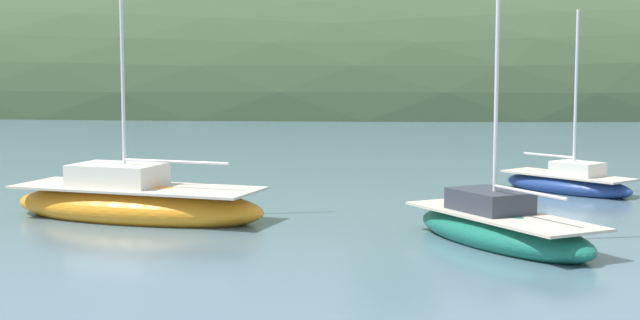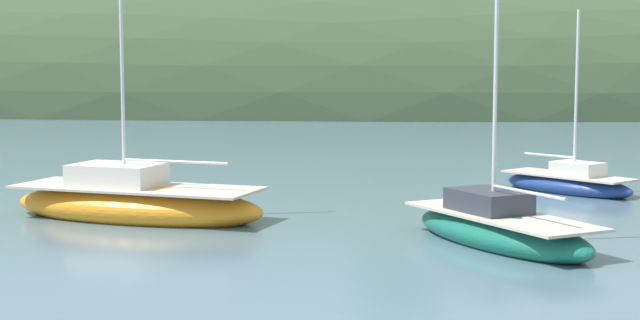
% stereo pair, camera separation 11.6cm
% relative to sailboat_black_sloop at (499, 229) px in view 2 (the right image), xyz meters
% --- Properties ---
extents(far_shoreline_hill, '(150.00, 36.00, 32.60)m').
position_rel_sailboat_black_sloop_xyz_m(far_shoreline_hill, '(-29.95, 59.52, -0.28)').
color(far_shoreline_hill, '#425638').
rests_on(far_shoreline_hill, ground).
extents(sailboat_black_sloop, '(4.82, 5.70, 7.74)m').
position_rel_sailboat_black_sloop_xyz_m(sailboat_black_sloop, '(0.00, 0.00, 0.00)').
color(sailboat_black_sloop, '#196B56').
rests_on(sailboat_black_sloop, ground).
extents(sailboat_teal_outer, '(7.41, 3.78, 9.01)m').
position_rel_sailboat_black_sloop_xyz_m(sailboat_teal_outer, '(-9.21, 2.22, 0.07)').
color(sailboat_teal_outer, orange).
rests_on(sailboat_teal_outer, ground).
extents(sailboat_blue_center, '(4.40, 4.20, 5.81)m').
position_rel_sailboat_black_sloop_xyz_m(sailboat_blue_center, '(2.56, 8.87, -0.05)').
color(sailboat_blue_center, navy).
rests_on(sailboat_blue_center, ground).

